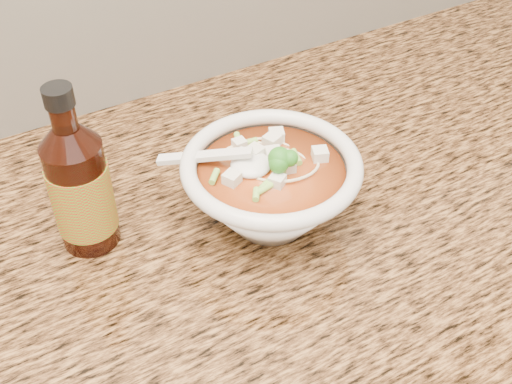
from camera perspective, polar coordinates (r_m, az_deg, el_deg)
soup_bowl at (r=0.74m, az=1.32°, el=0.23°), size 0.21×0.21×0.11m
hot_sauce_bottle at (r=0.73m, az=-15.34°, el=0.33°), size 0.08×0.08×0.21m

